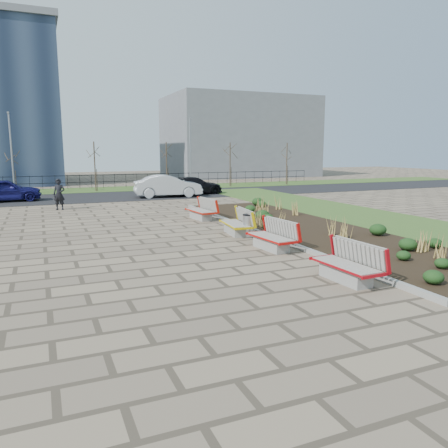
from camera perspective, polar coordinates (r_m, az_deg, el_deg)
name	(u,v)px	position (r m, az deg, el deg)	size (l,w,h in m)	color
ground	(216,278)	(11.77, -1.07, -7.08)	(120.00, 120.00, 0.00)	#7C6B55
planting_bed	(308,229)	(18.95, 10.96, -0.66)	(4.50, 18.00, 0.10)	black
planting_curb	(260,232)	(17.77, 4.69, -1.11)	(0.16, 18.00, 0.15)	gray
grass_verge_near	(394,223)	(21.93, 21.34, 0.17)	(5.00, 38.00, 0.04)	#33511E
grass_verge_far	(94,190)	(38.85, -16.63, 4.30)	(80.00, 5.00, 0.04)	#33511E
road	(104,197)	(32.91, -15.45, 3.44)	(80.00, 7.00, 0.02)	black
bench_a	(346,263)	(11.79, 15.61, -4.90)	(0.90, 2.10, 1.00)	#A50B14
bench_b	(271,235)	(15.03, 6.16, -1.48)	(0.90, 2.10, 1.00)	red
bench_c	(235,222)	(17.63, 1.50, 0.23)	(0.90, 2.10, 1.00)	#E1BE0B
bench_d	(200,209)	(21.47, -3.10, 1.92)	(0.90, 2.10, 1.00)	red
litter_bin	(249,226)	(17.20, 3.23, -0.23)	(0.45, 0.45, 0.87)	#B2B2B7
pedestrian	(59,194)	(26.57, -20.73, 3.65)	(0.65, 0.43, 1.78)	black
car_blue	(5,190)	(32.09, -26.70, 3.97)	(1.77, 4.41, 1.50)	#12124E
car_silver	(168,186)	(31.80, -7.33, 4.95)	(1.68, 4.81, 1.58)	#B7BBC0
car_black	(194,185)	(33.63, -3.99, 5.04)	(1.86, 4.57, 1.33)	black
tree_b	(13,168)	(37.04, -25.83, 6.64)	(1.40, 1.40, 4.00)	#4C3D2D
tree_c	(95,167)	(37.23, -16.52, 7.21)	(1.40, 1.40, 4.00)	#4C3D2D
tree_d	(167,166)	(38.37, -7.51, 7.58)	(1.40, 1.40, 4.00)	#4C3D2D
tree_e	(230,165)	(40.38, 0.80, 7.77)	(1.40, 1.40, 4.00)	#4C3D2D
tree_f	(287,164)	(43.13, 8.19, 7.79)	(1.40, 1.40, 4.00)	#4C3D2D
lamp_west	(12,154)	(36.52, -25.98, 8.17)	(0.24, 0.60, 6.00)	gray
lamp_east	(190,154)	(38.45, -4.43, 9.13)	(0.24, 0.60, 6.00)	gray
railing_fence	(92,181)	(40.28, -16.91, 5.35)	(44.00, 0.10, 1.20)	black
building_grey	(239,137)	(57.80, 1.94, 11.28)	(18.00, 12.00, 10.00)	slate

